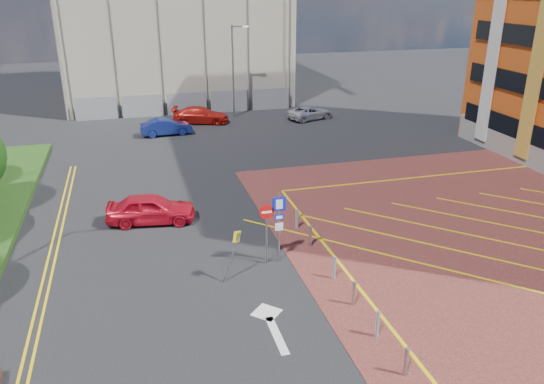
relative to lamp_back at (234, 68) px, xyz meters
name	(u,v)px	position (x,y,z in m)	size (l,w,h in m)	color
ground	(274,274)	(-4.08, -28.00, -4.36)	(140.00, 140.00, 0.00)	black
lamp_back	(234,68)	(0.00, 0.00, 0.00)	(1.53, 0.16, 8.00)	#9EA0A8
sign_cluster	(274,222)	(-3.78, -27.02, -2.41)	(1.17, 0.12, 3.20)	#9EA0A8
warning_sign	(234,250)	(-5.77, -28.06, -2.93)	(0.84, 0.43, 2.24)	#9EA0A8
bollard_row	(340,277)	(-1.78, -29.67, -3.89)	(0.14, 11.14, 0.90)	#9EA0A8
construction_fence	(198,103)	(-3.08, 2.00, -3.36)	(21.60, 0.06, 2.00)	gray
car_red_left	(151,209)	(-8.70, -21.35, -3.61)	(1.77, 4.41, 1.50)	red
car_blue_back	(166,127)	(-6.54, -4.70, -3.70)	(1.40, 4.03, 1.33)	navy
car_red_back	(201,115)	(-3.33, -1.55, -3.66)	(1.96, 4.81, 1.40)	red
car_silver_back	(310,113)	(6.29, -2.72, -3.77)	(1.97, 4.26, 1.19)	silver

